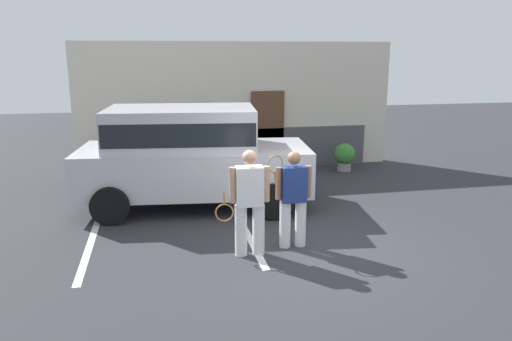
{
  "coord_description": "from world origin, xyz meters",
  "views": [
    {
      "loc": [
        -2.18,
        -7.14,
        3.13
      ],
      "look_at": [
        -0.47,
        1.2,
        1.05
      ],
      "focal_mm": 34.25,
      "sensor_mm": 36.0,
      "label": 1
    }
  ],
  "objects": [
    {
      "name": "ground_plane",
      "position": [
        0.0,
        0.0,
        0.0
      ],
      "size": [
        40.0,
        40.0,
        0.0
      ],
      "primitive_type": "plane",
      "color": "#2D2D33"
    },
    {
      "name": "parking_stripe_0",
      "position": [
        -3.37,
        1.5,
        0.0
      ],
      "size": [
        0.12,
        4.4,
        0.01
      ],
      "primitive_type": "cube",
      "color": "silver",
      "rests_on": "ground_plane"
    },
    {
      "name": "parking_stripe_1",
      "position": [
        -0.7,
        1.5,
        0.0
      ],
      "size": [
        0.12,
        4.4,
        0.01
      ],
      "primitive_type": "cube",
      "color": "silver",
      "rests_on": "ground_plane"
    },
    {
      "name": "house_frontage",
      "position": [
        0.01,
        5.89,
        1.59
      ],
      "size": [
        8.53,
        0.4,
        3.39
      ],
      "color": "beige",
      "rests_on": "ground_plane"
    },
    {
      "name": "parked_suv",
      "position": [
        -1.56,
        2.62,
        1.15
      ],
      "size": [
        4.78,
        2.56,
        2.05
      ],
      "rotation": [
        0.0,
        0.0,
        -0.11
      ],
      "color": "#B7B7BC",
      "rests_on": "ground_plane"
    },
    {
      "name": "tennis_player_man",
      "position": [
        -0.84,
        -0.06,
        0.87
      ],
      "size": [
        0.88,
        0.29,
        1.69
      ],
      "rotation": [
        0.0,
        0.0,
        3.08
      ],
      "color": "white",
      "rests_on": "ground_plane"
    },
    {
      "name": "tennis_player_woman",
      "position": [
        -0.08,
        0.14,
        0.84
      ],
      "size": [
        0.74,
        0.25,
        1.6
      ],
      "rotation": [
        0.0,
        0.0,
        3.15
      ],
      "color": "white",
      "rests_on": "ground_plane"
    },
    {
      "name": "potted_plant_by_porch",
      "position": [
        2.72,
        4.92,
        0.41
      ],
      "size": [
        0.57,
        0.57,
        0.75
      ],
      "color": "gray",
      "rests_on": "ground_plane"
    }
  ]
}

